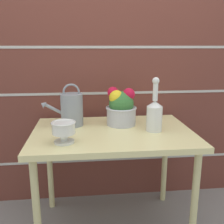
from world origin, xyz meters
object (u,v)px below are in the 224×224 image
flower_planter (121,107)px  glass_decanter (154,113)px  watering_can (71,109)px  crystal_pedestal_bowl (64,130)px

flower_planter → glass_decanter: size_ratio=0.76×
watering_can → crystal_pedestal_bowl: (-0.03, -0.35, -0.04)m
glass_decanter → flower_planter: bearing=140.2°
watering_can → flower_planter: watering_can is taller
watering_can → crystal_pedestal_bowl: watering_can is taller
crystal_pedestal_bowl → flower_planter: bearing=40.8°
crystal_pedestal_bowl → glass_decanter: glass_decanter is taller
watering_can → glass_decanter: size_ratio=0.84×
flower_planter → glass_decanter: bearing=-39.8°
watering_can → glass_decanter: (0.55, -0.18, 0.00)m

